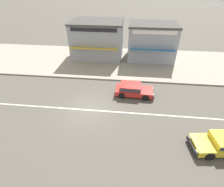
{
  "coord_description": "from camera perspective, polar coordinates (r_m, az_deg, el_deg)",
  "views": [
    {
      "loc": [
        3.32,
        -11.46,
        9.74
      ],
      "look_at": [
        1.89,
        1.59,
        0.8
      ],
      "focal_mm": 28.0,
      "sensor_mm": 36.0,
      "label": 1
    }
  ],
  "objects": [
    {
      "name": "shopfront_corner_warung",
      "position": [
        24.64,
        12.72,
        16.25
      ],
      "size": [
        6.15,
        5.25,
        4.59
      ],
      "color": "#999EA8",
      "rests_on": "kerb_strip"
    },
    {
      "name": "sedan_yellow_4",
      "position": [
        14.07,
        32.59,
        -13.53
      ],
      "size": [
        4.34,
        2.17,
        1.06
      ],
      "color": "yellow",
      "rests_on": "ground"
    },
    {
      "name": "kerb_strip",
      "position": [
        24.05,
        -2.26,
        10.53
      ],
      "size": [
        68.0,
        10.0,
        0.15
      ],
      "primitive_type": "cube",
      "color": "#9E9384",
      "rests_on": "ground"
    },
    {
      "name": "hatchback_red_0",
      "position": [
        16.98,
        6.82,
        1.36
      ],
      "size": [
        3.75,
        1.9,
        1.1
      ],
      "color": "red",
      "rests_on": "ground"
    },
    {
      "name": "lane_centre_stripe",
      "position": [
        15.4,
        -7.7,
        -5.35
      ],
      "size": [
        50.4,
        0.14,
        0.01
      ],
      "primitive_type": "cube",
      "color": "silver",
      "rests_on": "ground"
    },
    {
      "name": "shopfront_mid_block",
      "position": [
        24.96,
        -4.67,
        17.34
      ],
      "size": [
        6.77,
        5.86,
        4.73
      ],
      "color": "#999EA8",
      "rests_on": "kerb_strip"
    },
    {
      "name": "ground_plane",
      "position": [
        15.4,
        -7.7,
        -5.36
      ],
      "size": [
        160.0,
        160.0,
        0.0
      ],
      "primitive_type": "plane",
      "color": "#544F47"
    }
  ]
}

